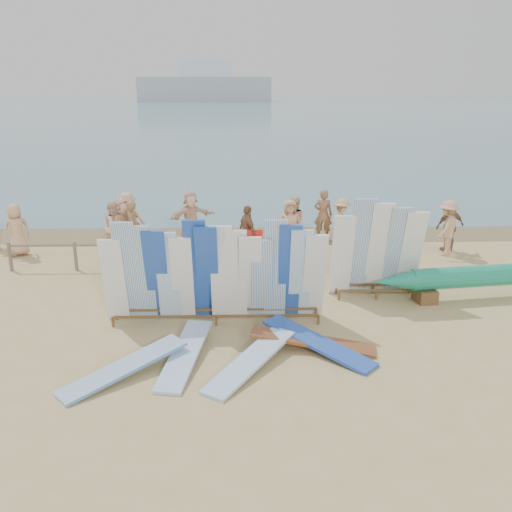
{
  "coord_description": "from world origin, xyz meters",
  "views": [
    {
      "loc": [
        1.21,
        -12.99,
        5.49
      ],
      "look_at": [
        1.52,
        1.06,
        1.03
      ],
      "focal_mm": 38.0,
      "sensor_mm": 36.0,
      "label": 1
    }
  ],
  "objects_px": {
    "side_surfboard_rack": "(377,252)",
    "flat_board_d": "(318,351)",
    "stroller": "(295,246)",
    "beachgoer_8": "(293,223)",
    "flat_board_c": "(312,349)",
    "flat_board_e": "(125,376)",
    "beachgoer_3": "(128,218)",
    "beach_chair_left": "(188,250)",
    "beachgoer_2": "(115,227)",
    "beachgoer_1": "(133,228)",
    "beachgoer_7": "(323,215)",
    "beachgoer_5": "(191,217)",
    "beach_chair_right": "(254,252)",
    "beachgoer_11": "(122,223)",
    "outrigger_canoe": "(488,277)",
    "beachgoer_10": "(450,226)",
    "flat_board_b": "(251,368)",
    "vendor_table": "(280,276)",
    "beachgoer_4": "(248,230)",
    "main_surfboard_rack": "(215,276)",
    "beachgoer_6": "(290,225)",
    "flat_board_a": "(185,360)",
    "beachgoer_0": "(16,230)",
    "beachgoer_9": "(342,222)",
    "beachgoer_extra_0": "(447,228)"
  },
  "relations": [
    {
      "from": "side_surfboard_rack",
      "to": "stroller",
      "type": "bearing_deg",
      "value": 118.15
    },
    {
      "from": "beachgoer_4",
      "to": "beachgoer_2",
      "type": "bearing_deg",
      "value": 57.77
    },
    {
      "from": "flat_board_b",
      "to": "stroller",
      "type": "bearing_deg",
      "value": 111.89
    },
    {
      "from": "beachgoer_4",
      "to": "main_surfboard_rack",
      "type": "bearing_deg",
      "value": 144.97
    },
    {
      "from": "flat_board_d",
      "to": "beachgoer_0",
      "type": "relative_size",
      "value": 1.53
    },
    {
      "from": "outrigger_canoe",
      "to": "beachgoer_5",
      "type": "height_order",
      "value": "beachgoer_5"
    },
    {
      "from": "beach_chair_right",
      "to": "beachgoer_11",
      "type": "bearing_deg",
      "value": 156.33
    },
    {
      "from": "flat_board_a",
      "to": "flat_board_e",
      "type": "bearing_deg",
      "value": -142.91
    },
    {
      "from": "side_surfboard_rack",
      "to": "beachgoer_0",
      "type": "xyz_separation_m",
      "value": [
        -11.11,
        3.97,
        -0.37
      ]
    },
    {
      "from": "side_surfboard_rack",
      "to": "beachgoer_extra_0",
      "type": "xyz_separation_m",
      "value": [
        3.23,
        3.69,
        -0.31
      ]
    },
    {
      "from": "beachgoer_7",
      "to": "beachgoer_3",
      "type": "xyz_separation_m",
      "value": [
        -7.07,
        -0.31,
        -0.02
      ]
    },
    {
      "from": "flat_board_d",
      "to": "flat_board_c",
      "type": "height_order",
      "value": "flat_board_d"
    },
    {
      "from": "flat_board_e",
      "to": "flat_board_a",
      "type": "xyz_separation_m",
      "value": [
        1.13,
        0.6,
        0.0
      ]
    },
    {
      "from": "beachgoer_8",
      "to": "beachgoer_5",
      "type": "height_order",
      "value": "beachgoer_5"
    },
    {
      "from": "main_surfboard_rack",
      "to": "beachgoer_8",
      "type": "xyz_separation_m",
      "value": [
        2.39,
        6.15,
        -0.26
      ]
    },
    {
      "from": "beachgoer_1",
      "to": "main_surfboard_rack",
      "type": "bearing_deg",
      "value": 169.55
    },
    {
      "from": "side_surfboard_rack",
      "to": "beachgoer_2",
      "type": "xyz_separation_m",
      "value": [
        -7.93,
        4.31,
        -0.37
      ]
    },
    {
      "from": "beachgoer_7",
      "to": "beachgoer_5",
      "type": "height_order",
      "value": "beachgoer_7"
    },
    {
      "from": "beach_chair_right",
      "to": "stroller",
      "type": "relative_size",
      "value": 0.91
    },
    {
      "from": "beachgoer_3",
      "to": "beachgoer_0",
      "type": "distance_m",
      "value": 3.7
    },
    {
      "from": "main_surfboard_rack",
      "to": "beachgoer_9",
      "type": "relative_size",
      "value": 3.09
    },
    {
      "from": "beachgoer_3",
      "to": "vendor_table",
      "type": "bearing_deg",
      "value": -58.91
    },
    {
      "from": "beachgoer_7",
      "to": "beachgoer_4",
      "type": "bearing_deg",
      "value": 48.33
    },
    {
      "from": "beachgoer_6",
      "to": "beachgoer_3",
      "type": "relative_size",
      "value": 0.97
    },
    {
      "from": "vendor_table",
      "to": "beachgoer_extra_0",
      "type": "relative_size",
      "value": 0.58
    },
    {
      "from": "side_surfboard_rack",
      "to": "stroller",
      "type": "distance_m",
      "value": 4.03
    },
    {
      "from": "beachgoer_6",
      "to": "beachgoer_4",
      "type": "bearing_deg",
      "value": -169.98
    },
    {
      "from": "vendor_table",
      "to": "flat_board_b",
      "type": "xyz_separation_m",
      "value": [
        -0.87,
        -4.54,
        -0.36
      ]
    },
    {
      "from": "flat_board_d",
      "to": "beachgoer_0",
      "type": "xyz_separation_m",
      "value": [
        -9.16,
        7.08,
        0.88
      ]
    },
    {
      "from": "vendor_table",
      "to": "stroller",
      "type": "xyz_separation_m",
      "value": [
        0.67,
        2.75,
        0.06
      ]
    },
    {
      "from": "flat_board_a",
      "to": "flat_board_c",
      "type": "distance_m",
      "value": 2.76
    },
    {
      "from": "stroller",
      "to": "beachgoer_8",
      "type": "bearing_deg",
      "value": 92.72
    },
    {
      "from": "beachgoer_7",
      "to": "beachgoer_0",
      "type": "height_order",
      "value": "beachgoer_7"
    },
    {
      "from": "side_surfboard_rack",
      "to": "vendor_table",
      "type": "bearing_deg",
      "value": 164.11
    },
    {
      "from": "flat_board_c",
      "to": "beachgoer_extra_0",
      "type": "xyz_separation_m",
      "value": [
        5.29,
        6.7,
        0.94
      ]
    },
    {
      "from": "stroller",
      "to": "flat_board_a",
      "type": "bearing_deg",
      "value": -107.41
    },
    {
      "from": "flat_board_d",
      "to": "beachgoer_1",
      "type": "distance_m",
      "value": 8.97
    },
    {
      "from": "flat_board_e",
      "to": "beachgoer_3",
      "type": "height_order",
      "value": "beachgoer_3"
    },
    {
      "from": "beachgoer_0",
      "to": "beachgoer_3",
      "type": "bearing_deg",
      "value": 164.38
    },
    {
      "from": "beachgoer_7",
      "to": "main_surfboard_rack",
      "type": "bearing_deg",
      "value": 78.67
    },
    {
      "from": "beachgoer_2",
      "to": "beachgoer_1",
      "type": "bearing_deg",
      "value": -90.7
    },
    {
      "from": "beach_chair_left",
      "to": "stroller",
      "type": "relative_size",
      "value": 0.9
    },
    {
      "from": "stroller",
      "to": "flat_board_c",
      "type": "bearing_deg",
      "value": -86.37
    },
    {
      "from": "beachgoer_8",
      "to": "beachgoer_0",
      "type": "bearing_deg",
      "value": 0.5
    },
    {
      "from": "beachgoer_10",
      "to": "beachgoer_5",
      "type": "xyz_separation_m",
      "value": [
        -8.96,
        1.4,
        0.05
      ]
    },
    {
      "from": "vendor_table",
      "to": "beachgoer_5",
      "type": "relative_size",
      "value": 0.59
    },
    {
      "from": "beach_chair_right",
      "to": "beachgoer_10",
      "type": "relative_size",
      "value": 0.55
    },
    {
      "from": "side_surfboard_rack",
      "to": "flat_board_d",
      "type": "height_order",
      "value": "side_surfboard_rack"
    },
    {
      "from": "beachgoer_7",
      "to": "outrigger_canoe",
      "type": "bearing_deg",
      "value": 136.66
    },
    {
      "from": "beachgoer_11",
      "to": "beachgoer_10",
      "type": "bearing_deg",
      "value": -77.39
    }
  ]
}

